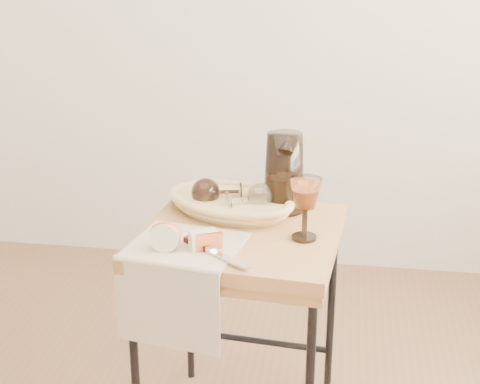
% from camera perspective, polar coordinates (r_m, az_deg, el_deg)
% --- Properties ---
extents(side_table, '(0.59, 0.59, 0.69)m').
position_cam_1_polar(side_table, '(2.09, 0.09, -11.85)').
color(side_table, brown).
rests_on(side_table, floor).
extents(tea_towel, '(0.33, 0.30, 0.01)m').
position_cam_1_polar(tea_towel, '(1.83, -4.55, -4.43)').
color(tea_towel, beige).
rests_on(tea_towel, side_table).
extents(bread_basket, '(0.42, 0.35, 0.05)m').
position_cam_1_polar(bread_basket, '(2.05, -0.81, -1.02)').
color(bread_basket, '#AC834C').
rests_on(bread_basket, side_table).
extents(goblet_lying_a, '(0.16, 0.12, 0.09)m').
position_cam_1_polar(goblet_lying_a, '(2.06, -1.61, -0.01)').
color(goblet_lying_a, '#34211A').
rests_on(goblet_lying_a, bread_basket).
extents(goblet_lying_b, '(0.16, 0.14, 0.08)m').
position_cam_1_polar(goblet_lying_b, '(2.01, 0.56, -0.56)').
color(goblet_lying_b, white).
rests_on(goblet_lying_b, bread_basket).
extents(pitcher, '(0.22, 0.28, 0.28)m').
position_cam_1_polar(pitcher, '(2.03, 3.67, 1.63)').
color(pitcher, black).
rests_on(pitcher, side_table).
extents(wine_goblet, '(0.09, 0.09, 0.18)m').
position_cam_1_polar(wine_goblet, '(1.85, 5.41, -1.39)').
color(wine_goblet, white).
rests_on(wine_goblet, side_table).
extents(apple_half, '(0.09, 0.05, 0.08)m').
position_cam_1_polar(apple_half, '(1.79, -6.22, -3.59)').
color(apple_half, red).
rests_on(apple_half, tea_towel).
extents(apple_wedge, '(0.08, 0.07, 0.05)m').
position_cam_1_polar(apple_wedge, '(1.80, -3.05, -3.96)').
color(apple_wedge, beige).
rests_on(apple_wedge, tea_towel).
extents(table_knife, '(0.20, 0.16, 0.02)m').
position_cam_1_polar(table_knife, '(1.77, -2.21, -4.87)').
color(table_knife, silver).
rests_on(table_knife, tea_towel).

